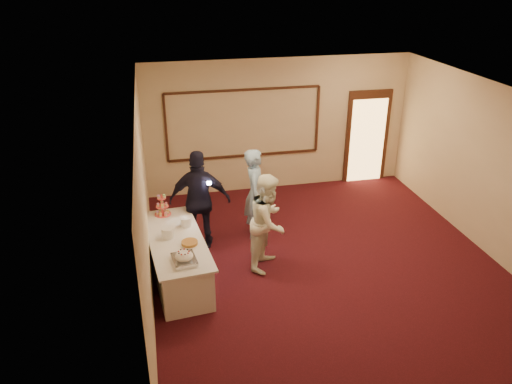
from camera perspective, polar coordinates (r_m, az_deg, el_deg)
floor at (r=8.92m, az=8.12°, el=-8.41°), size 7.00×7.00×0.00m
room_walls at (r=8.00m, az=8.99°, el=3.81°), size 6.04×7.04×3.02m
wall_molding at (r=11.09m, az=-1.40°, el=7.82°), size 3.45×0.04×1.55m
doorway at (r=12.11m, az=12.56°, el=6.13°), size 1.05×0.07×2.20m
buffet_table at (r=8.42m, az=-8.98°, el=-7.53°), size 1.09×2.31×0.77m
pavlova_tray at (r=7.58m, az=-8.22°, el=-7.42°), size 0.38×0.49×0.17m
cupcake_stand at (r=8.95m, az=-10.66°, el=-1.66°), size 0.29×0.29×0.43m
plate_stack_a at (r=8.24m, az=-10.05°, el=-4.58°), size 0.21×0.21×0.17m
plate_stack_b at (r=8.54m, az=-8.01°, el=-3.38°), size 0.19×0.19×0.16m
tart at (r=8.01m, az=-7.59°, el=-5.82°), size 0.30×0.30×0.06m
man at (r=9.39m, az=-0.05°, el=-0.17°), size 0.59×0.74×1.76m
woman at (r=8.45m, az=1.44°, el=-3.40°), size 0.99×1.05×1.71m
guest at (r=9.04m, az=-6.43°, el=-0.96°), size 1.17×0.65×1.88m
camera_flash at (r=8.66m, az=-5.38°, el=1.02°), size 0.07×0.05×0.05m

